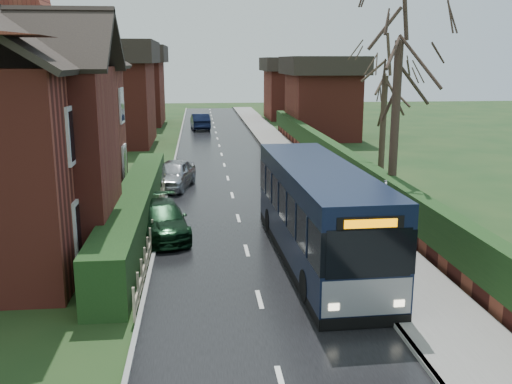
{
  "coord_description": "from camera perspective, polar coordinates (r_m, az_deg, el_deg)",
  "views": [
    {
      "loc": [
        -1.5,
        -15.97,
        6.2
      ],
      "look_at": [
        0.4,
        2.92,
        1.8
      ],
      "focal_mm": 40.0,
      "sensor_mm": 36.0,
      "label": 1
    }
  ],
  "objects": [
    {
      "name": "right_wall_hedge",
      "position": [
        27.47,
        9.76,
        1.98
      ],
      "size": [
        0.6,
        50.0,
        1.8
      ],
      "color": "maroon",
      "rests_on": "ground"
    },
    {
      "name": "tree_right_far",
      "position": [
        28.12,
        12.86,
        12.03
      ],
      "size": [
        4.06,
        4.06,
        7.84
      ],
      "color": "#362A20",
      "rests_on": "ground"
    },
    {
      "name": "ground",
      "position": [
        17.2,
        -0.37,
        -8.08
      ],
      "size": [
        140.0,
        140.0,
        0.0
      ],
      "primitive_type": "plane",
      "color": "#2F421C",
      "rests_on": "ground"
    },
    {
      "name": "bus_stop_sign",
      "position": [
        17.56,
        12.7,
        -1.83
      ],
      "size": [
        0.16,
        0.41,
        2.71
      ],
      "rotation": [
        0.0,
        0.0,
        -0.27
      ],
      "color": "slate",
      "rests_on": "ground"
    },
    {
      "name": "pavement",
      "position": [
        27.3,
        6.55,
        -0.02
      ],
      "size": [
        2.5,
        100.0,
        0.14
      ],
      "primitive_type": "cube",
      "color": "slate",
      "rests_on": "ground"
    },
    {
      "name": "road",
      "position": [
        26.74,
        -2.39,
        -0.35
      ],
      "size": [
        6.0,
        100.0,
        0.02
      ],
      "primitive_type": "cube",
      "color": "black",
      "rests_on": "ground"
    },
    {
      "name": "bus",
      "position": [
        17.96,
        6.23,
        -2.22
      ],
      "size": [
        2.56,
        10.0,
        3.02
      ],
      "rotation": [
        0.0,
        0.0,
        0.03
      ],
      "color": "black",
      "rests_on": "ground"
    },
    {
      "name": "tree_right_near",
      "position": [
        22.67,
        14.23,
        15.69
      ],
      "size": [
        4.59,
        4.59,
        9.9
      ],
      "color": "#31241D",
      "rests_on": "ground"
    },
    {
      "name": "front_hedge",
      "position": [
        21.79,
        -11.9,
        -1.59
      ],
      "size": [
        1.2,
        16.0,
        1.6
      ],
      "primitive_type": "cube",
      "color": "#173313",
      "rests_on": "ground"
    },
    {
      "name": "car_distant",
      "position": [
        52.89,
        -5.61,
        7.04
      ],
      "size": [
        1.91,
        4.53,
        1.46
      ],
      "primitive_type": "imported",
      "rotation": [
        0.0,
        0.0,
        3.23
      ],
      "color": "black",
      "rests_on": "ground"
    },
    {
      "name": "car_silver",
      "position": [
        28.49,
        -8.27,
        1.76
      ],
      "size": [
        2.49,
        4.34,
        1.39
      ],
      "primitive_type": "imported",
      "rotation": [
        0.0,
        0.0,
        -0.22
      ],
      "color": "#A8A9AD",
      "rests_on": "ground"
    },
    {
      "name": "car_green",
      "position": [
        20.79,
        -9.41,
        -2.73
      ],
      "size": [
        2.4,
        4.45,
        1.22
      ],
      "primitive_type": "imported",
      "rotation": [
        0.0,
        0.0,
        0.17
      ],
      "color": "black",
      "rests_on": "ground"
    },
    {
      "name": "kerb_left",
      "position": [
        26.74,
        -8.93,
        -0.42
      ],
      "size": [
        0.12,
        100.0,
        0.1
      ],
      "primitive_type": "cube",
      "color": "gray",
      "rests_on": "ground"
    },
    {
      "name": "kerb_right",
      "position": [
        27.07,
        4.07,
        -0.08
      ],
      "size": [
        0.12,
        100.0,
        0.14
      ],
      "primitive_type": "cube",
      "color": "gray",
      "rests_on": "ground"
    },
    {
      "name": "picket_fence",
      "position": [
        21.81,
        -9.9,
        -2.44
      ],
      "size": [
        0.1,
        16.0,
        0.9
      ],
      "primitive_type": null,
      "color": "#9B8C69",
      "rests_on": "ground"
    }
  ]
}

